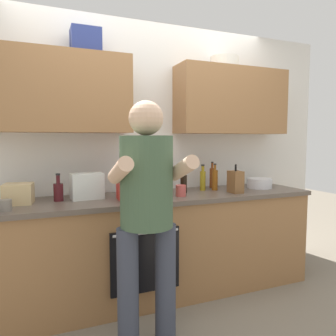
{
  "coord_description": "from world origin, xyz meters",
  "views": [
    {
      "loc": [
        -0.99,
        -2.61,
        1.39
      ],
      "look_at": [
        0.02,
        -0.1,
        1.15
      ],
      "focal_mm": 34.11,
      "sensor_mm": 36.0,
      "label": 1
    }
  ],
  "objects": [
    {
      "name": "cup_stoneware",
      "position": [
        -1.22,
        -0.18,
        0.94
      ],
      "size": [
        0.08,
        0.08,
        0.08
      ],
      "primitive_type": "cylinder",
      "color": "slate",
      "rests_on": "counter"
    },
    {
      "name": "bottle_hotsauce",
      "position": [
        0.06,
        0.01,
        1.04
      ],
      "size": [
        0.08,
        0.08,
        0.31
      ],
      "color": "red",
      "rests_on": "counter"
    },
    {
      "name": "cup_tea",
      "position": [
        -0.26,
        0.15,
        0.95
      ],
      "size": [
        0.08,
        0.08,
        0.1
      ],
      "primitive_type": "cylinder",
      "color": "#33598C",
      "rests_on": "counter"
    },
    {
      "name": "bottle_juice",
      "position": [
        -0.11,
        0.1,
        1.02
      ],
      "size": [
        0.06,
        0.06,
        0.29
      ],
      "color": "orange",
      "rests_on": "counter"
    },
    {
      "name": "knife_block",
      "position": [
        0.68,
        -0.13,
        1.0
      ],
      "size": [
        0.1,
        0.14,
        0.26
      ],
      "color": "brown",
      "rests_on": "counter"
    },
    {
      "name": "mixing_bowl",
      "position": [
        1.08,
        0.02,
        0.95
      ],
      "size": [
        0.25,
        0.25,
        0.1
      ],
      "primitive_type": "cylinder",
      "color": "silver",
      "rests_on": "counter"
    },
    {
      "name": "bottle_soda",
      "position": [
        -0.02,
        -0.12,
        1.04
      ],
      "size": [
        0.06,
        0.06,
        0.31
      ],
      "color": "#198C33",
      "rests_on": "counter"
    },
    {
      "name": "grocery_bag_produce",
      "position": [
        -0.63,
        0.07,
        1.01
      ],
      "size": [
        0.27,
        0.18,
        0.21
      ],
      "primitive_type": "cube",
      "rotation": [
        0.0,
        0.0,
        0.09
      ],
      "color": "silver",
      "rests_on": "counter"
    },
    {
      "name": "bottle_wine",
      "position": [
        -0.86,
        0.06,
        0.98
      ],
      "size": [
        0.08,
        0.08,
        0.22
      ],
      "color": "#471419",
      "rests_on": "counter"
    },
    {
      "name": "bottle_syrup",
      "position": [
        0.58,
        0.07,
        1.0
      ],
      "size": [
        0.06,
        0.06,
        0.26
      ],
      "color": "#8C4C14",
      "rests_on": "counter"
    },
    {
      "name": "counter",
      "position": [
        -0.0,
        -0.0,
        0.45
      ],
      "size": [
        2.84,
        0.67,
        0.9
      ],
      "color": "olive",
      "rests_on": "ground"
    },
    {
      "name": "grocery_bag_crisps",
      "position": [
        -0.3,
        -0.09,
        1.0
      ],
      "size": [
        0.23,
        0.22,
        0.2
      ],
      "primitive_type": "cube",
      "rotation": [
        0.0,
        0.0,
        -0.06
      ],
      "color": "red",
      "rests_on": "counter"
    },
    {
      "name": "bottle_oil",
      "position": [
        0.47,
        0.11,
        1.0
      ],
      "size": [
        0.06,
        0.06,
        0.25
      ],
      "color": "olive",
      "rests_on": "counter"
    },
    {
      "name": "bottle_vinegar",
      "position": [
        0.64,
        0.21,
        1.01
      ],
      "size": [
        0.05,
        0.05,
        0.27
      ],
      "color": "brown",
      "rests_on": "counter"
    },
    {
      "name": "grocery_bag_bread",
      "position": [
        -1.15,
        0.06,
        0.98
      ],
      "size": [
        0.23,
        0.21,
        0.16
      ],
      "primitive_type": "cube",
      "rotation": [
        0.0,
        0.0,
        -0.13
      ],
      "color": "tan",
      "rests_on": "counter"
    },
    {
      "name": "ground_plane",
      "position": [
        0.0,
        0.0,
        0.0
      ],
      "size": [
        12.0,
        12.0,
        0.0
      ],
      "primitive_type": "plane",
      "color": "#756B5B"
    },
    {
      "name": "person_standing",
      "position": [
        -0.36,
        -0.68,
        0.97
      ],
      "size": [
        0.49,
        0.45,
        1.64
      ],
      "color": "#383D4C",
      "rests_on": "ground"
    },
    {
      "name": "back_wall_unit",
      "position": [
        -0.0,
        0.27,
        1.49
      ],
      "size": [
        4.0,
        0.38,
        2.5
      ],
      "color": "silver",
      "rests_on": "ground"
    },
    {
      "name": "bottle_soy",
      "position": [
        0.24,
        0.05,
        0.99
      ],
      "size": [
        0.06,
        0.06,
        0.23
      ],
      "color": "black",
      "rests_on": "counter"
    },
    {
      "name": "cup_ceramic",
      "position": [
        0.14,
        -0.11,
        0.95
      ],
      "size": [
        0.09,
        0.09,
        0.1
      ],
      "primitive_type": "cylinder",
      "color": "#BF4C47",
      "rests_on": "counter"
    }
  ]
}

